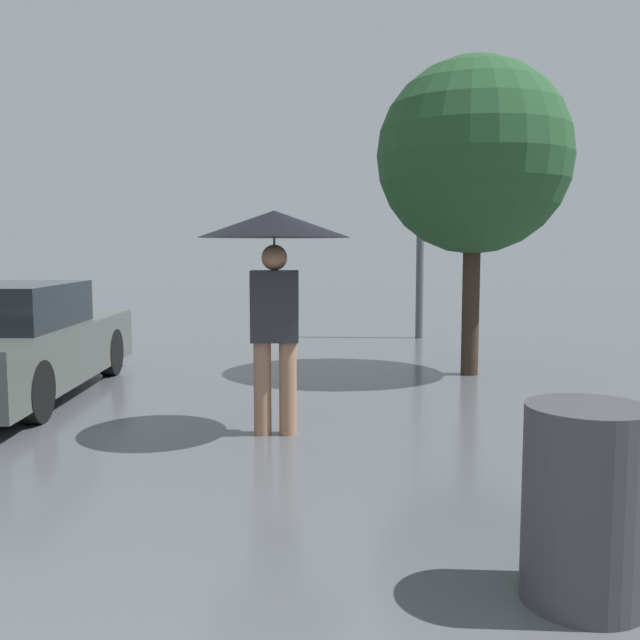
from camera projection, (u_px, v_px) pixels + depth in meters
name	position (u px, v px, depth m)	size (l,w,h in m)	color
pedestrian	(274.00, 248.00, 6.05)	(1.30, 1.30, 1.94)	#9E7051
parked_car_farthest	(8.00, 344.00, 7.74)	(1.66, 4.04, 1.24)	#4C514C
tree	(474.00, 157.00, 8.86)	(2.43, 2.43, 3.97)	#38281E
street_lamp	(421.00, 191.00, 12.53)	(0.36, 0.36, 3.96)	#515456
trash_bin	(586.00, 504.00, 3.25)	(0.57, 0.57, 0.92)	#38383D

